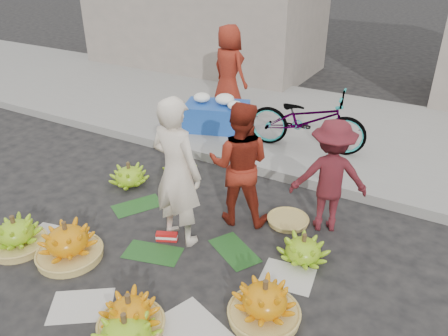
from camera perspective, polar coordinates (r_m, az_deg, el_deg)
The scene contains 22 objects.
ground at distance 5.25m, azimuth -7.06°, elevation -10.12°, with size 80.00×80.00×0.00m, color black.
curb at distance 6.80m, azimuth 3.83°, elevation 0.27°, with size 40.00×0.25×0.15m, color gray.
sidewalk at distance 8.58m, azimuth 10.08°, elevation 5.79°, with size 40.00×4.00×0.12m, color gray.
newspaper_scatter at distance 4.79m, azimuth -12.88°, elevation -15.03°, with size 3.20×1.80×0.00m, color beige, non-canonical shape.
banana_leaves at distance 5.42m, azimuth -6.67°, elevation -8.64°, with size 2.00×1.00×0.00m, color #174618, non-canonical shape.
banana_bunch_0 at distance 5.22m, azimuth -19.75°, elevation -9.14°, with size 0.72×0.72×0.49m.
banana_bunch_1 at distance 5.62m, azimuth -25.49°, elevation -7.84°, with size 0.71×0.71×0.44m.
banana_bunch_2 at distance 4.26m, azimuth -12.18°, elevation -18.30°, with size 0.60×0.60×0.42m.
banana_bunch_3 at distance 4.14m, azimuth -12.71°, elevation -20.21°, with size 0.71×0.71×0.39m.
banana_bunch_4 at distance 4.27m, azimuth 5.32°, elevation -17.09°, with size 0.67×0.67×0.46m.
banana_bunch_5 at distance 5.01m, azimuth 10.31°, elevation -10.35°, with size 0.56×0.56×0.35m.
banana_bunch_6 at distance 6.50m, azimuth -12.28°, elevation -0.90°, with size 0.75×0.75×0.36m.
banana_bunch_7 at distance 6.68m, azimuth -5.75°, elevation 0.21°, with size 0.58×0.58×0.31m.
basket_spare at distance 5.65m, azimuth 8.34°, elevation -6.78°, with size 0.51×0.51×0.06m, color #B0934A.
incense_stack at distance 5.31m, azimuth -7.49°, elevation -8.86°, with size 0.25×0.08×0.10m, color red.
vendor_cream at distance 4.90m, azimuth -6.22°, elevation -0.61°, with size 0.65×0.43×1.78m, color silver.
vendor_red at distance 5.27m, azimuth 2.02°, elevation 0.48°, with size 0.77×0.60×1.58m, color maroon.
man_striped at distance 5.31m, azimuth 13.66°, elevation -1.09°, with size 0.92×0.53×1.42m, color maroon.
flower_table at distance 7.95m, azimuth -0.91°, elevation 6.98°, with size 1.30×1.04×0.66m.
grey_bucket at distance 8.47m, azimuth -6.56°, elevation 7.47°, with size 0.31×0.31×0.35m, color slate.
flower_vendor at distance 8.67m, azimuth 0.65°, elevation 12.76°, with size 0.83×0.54×1.69m, color maroon.
bicycle at distance 7.19m, azimuth 10.78°, elevation 6.18°, with size 1.91×0.66×1.00m, color gray.
Camera 1 is at (2.59, -3.26, 3.20)m, focal length 35.00 mm.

